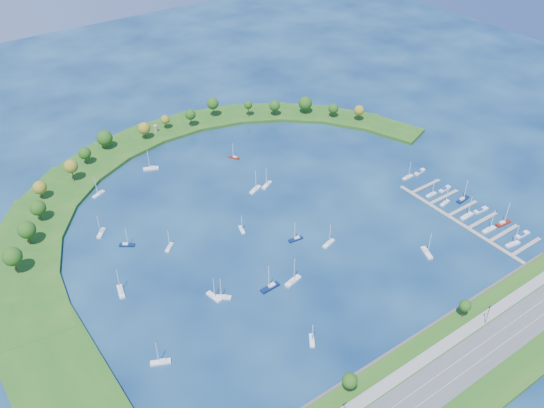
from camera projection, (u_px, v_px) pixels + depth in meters
ground at (270, 218)px, 308.26m from camera, size 700.00×700.00×0.00m
south_shoreline at (452, 370)px, 226.78m from camera, size 420.00×43.10×11.60m
breakwater at (149, 202)px, 317.89m from camera, size 286.74×247.64×2.00m
breakwater_trees at (159, 148)px, 347.31m from camera, size 239.71×93.64×14.74m
harbor_tower at (156, 129)px, 379.05m from camera, size 2.60×2.60×4.70m
dock_system at (467, 217)px, 308.17m from camera, size 24.28×82.00×1.60m
moored_boat_0 at (121, 291)px, 262.28m from camera, size 4.51×9.13×12.93m
moored_boat_1 at (101, 232)px, 296.77m from camera, size 7.03×7.46×11.78m
moored_boat_2 at (293, 281)px, 267.83m from camera, size 9.59×4.49×13.59m
moored_boat_3 at (427, 252)px, 284.15m from camera, size 5.81×9.31×13.28m
moored_boat_4 at (312, 340)px, 239.38m from camera, size 5.61×6.87×10.29m
moored_boat_5 at (99, 194)px, 324.92m from camera, size 8.15×5.19×11.64m
moored_boat_6 at (242, 229)px, 299.10m from camera, size 3.74×6.88×9.75m
moored_boat_7 at (127, 244)px, 289.04m from camera, size 7.41×6.27×11.23m
moored_boat_8 at (329, 243)px, 289.89m from camera, size 8.26×4.32×11.69m
moored_boat_9 at (169, 247)px, 287.58m from camera, size 6.62×6.18×10.42m
moored_boat_10 at (270, 287)px, 264.52m from camera, size 9.58×3.13×13.90m
moored_boat_11 at (234, 157)px, 357.04m from camera, size 4.97×6.94×10.08m
moored_boat_12 at (151, 168)px, 346.53m from camera, size 9.24×6.06×13.24m
moored_boat_13 at (267, 184)px, 332.34m from camera, size 8.62×5.96×12.45m
moored_boat_14 at (161, 362)px, 230.30m from camera, size 8.32×5.52×11.94m
moored_boat_15 at (223, 297)px, 259.56m from camera, size 7.27×6.77×11.42m
moored_boat_16 at (214, 296)px, 259.76m from camera, size 3.72×8.47×12.05m
moored_boat_17 at (255, 189)px, 328.41m from camera, size 9.06×5.74×12.94m
moored_boat_18 at (296, 239)px, 292.73m from camera, size 7.91×3.14×11.32m
docked_boat_0 at (513, 244)px, 289.48m from camera, size 8.40×3.56×11.96m
docked_boat_1 at (522, 235)px, 295.73m from camera, size 8.92×2.93×1.80m
docked_boat_2 at (489, 229)px, 298.89m from camera, size 8.63×2.73×12.55m
docked_boat_3 at (503, 223)px, 303.23m from camera, size 9.29×3.41×13.36m
docked_boat_4 at (467, 216)px, 308.25m from camera, size 8.83×2.74×12.86m
docked_boat_5 at (481, 210)px, 312.74m from camera, size 9.25×3.27×1.85m
docked_boat_6 at (445, 202)px, 318.14m from camera, size 7.46×3.21×10.61m
docked_boat_7 at (463, 199)px, 320.65m from camera, size 9.15×3.54×13.10m
docked_boat_8 at (431, 194)px, 324.60m from camera, size 7.13×2.10×10.43m
docked_boat_9 at (445, 189)px, 329.16m from camera, size 8.79×3.28×1.75m
docked_boat_10 at (408, 177)px, 338.98m from camera, size 7.44×2.33×10.83m
docked_boat_11 at (420, 172)px, 343.74m from camera, size 8.86×3.85×1.75m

